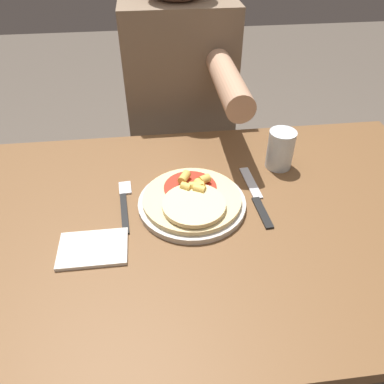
% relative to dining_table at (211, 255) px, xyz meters
% --- Properties ---
extents(ground_plane, '(8.00, 8.00, 0.00)m').
position_rel_dining_table_xyz_m(ground_plane, '(0.00, 0.00, -0.62)').
color(ground_plane, brown).
extents(dining_table, '(1.15, 0.72, 0.75)m').
position_rel_dining_table_xyz_m(dining_table, '(0.00, 0.00, 0.00)').
color(dining_table, brown).
rests_on(dining_table, ground_plane).
extents(plate, '(0.24, 0.24, 0.01)m').
position_rel_dining_table_xyz_m(plate, '(-0.04, 0.04, 0.13)').
color(plate, beige).
rests_on(plate, dining_table).
extents(pizza, '(0.22, 0.22, 0.04)m').
position_rel_dining_table_xyz_m(pizza, '(-0.04, 0.04, 0.15)').
color(pizza, '#E0C689').
rests_on(pizza, plate).
extents(fork, '(0.03, 0.18, 0.00)m').
position_rel_dining_table_xyz_m(fork, '(-0.19, 0.07, 0.13)').
color(fork, black).
rests_on(fork, dining_table).
extents(knife, '(0.03, 0.22, 0.00)m').
position_rel_dining_table_xyz_m(knife, '(0.11, 0.05, 0.13)').
color(knife, black).
rests_on(knife, dining_table).
extents(drinking_glass, '(0.07, 0.07, 0.10)m').
position_rel_dining_table_xyz_m(drinking_glass, '(0.20, 0.17, 0.17)').
color(drinking_glass, silver).
rests_on(drinking_glass, dining_table).
extents(napkin, '(0.13, 0.09, 0.01)m').
position_rel_dining_table_xyz_m(napkin, '(-0.25, -0.06, 0.13)').
color(napkin, silver).
rests_on(napkin, dining_table).
extents(person_diner, '(0.34, 0.52, 1.24)m').
position_rel_dining_table_xyz_m(person_diner, '(-0.02, 0.56, 0.10)').
color(person_diner, '#2D2D38').
rests_on(person_diner, ground_plane).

